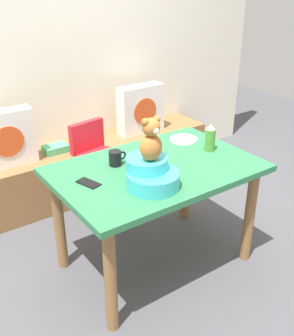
% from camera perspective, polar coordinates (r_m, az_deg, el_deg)
% --- Properties ---
extents(ground_plane, '(8.00, 8.00, 0.00)m').
position_cam_1_polar(ground_plane, '(2.93, 1.15, -12.92)').
color(ground_plane, '#4C4C51').
extents(back_wall, '(4.40, 0.10, 2.60)m').
position_cam_1_polar(back_wall, '(3.57, -13.02, 16.80)').
color(back_wall, silver).
rests_on(back_wall, ground_plane).
extents(window_bench, '(2.60, 0.44, 0.46)m').
position_cam_1_polar(window_bench, '(3.66, -9.68, -0.37)').
color(window_bench, olive).
rests_on(window_bench, ground_plane).
extents(pillow_floral_left, '(0.44, 0.15, 0.44)m').
position_cam_1_polar(pillow_floral_left, '(3.29, -19.27, 3.89)').
color(pillow_floral_left, white).
rests_on(pillow_floral_left, window_bench).
extents(pillow_floral_right, '(0.44, 0.15, 0.44)m').
position_cam_1_polar(pillow_floral_right, '(3.78, -0.89, 8.25)').
color(pillow_floral_right, white).
rests_on(pillow_floral_right, window_bench).
extents(book_stack, '(0.20, 0.14, 0.06)m').
position_cam_1_polar(book_stack, '(3.49, -12.67, 2.67)').
color(book_stack, '#48B575').
rests_on(book_stack, window_bench).
extents(dining_table, '(1.26, 0.84, 0.74)m').
position_cam_1_polar(dining_table, '(2.58, 1.28, -2.01)').
color(dining_table, '#2D7247').
rests_on(dining_table, ground_plane).
extents(highchair, '(0.37, 0.49, 0.79)m').
position_cam_1_polar(highchair, '(3.17, -6.90, 1.33)').
color(highchair, red).
rests_on(highchair, ground_plane).
extents(infant_seat_teal, '(0.30, 0.33, 0.16)m').
position_cam_1_polar(infant_seat_teal, '(2.28, 0.54, -0.88)').
color(infant_seat_teal, '#3ABBC7').
rests_on(infant_seat_teal, dining_table).
extents(teddy_bear, '(0.13, 0.12, 0.25)m').
position_cam_1_polar(teddy_bear, '(2.19, 0.57, 3.92)').
color(teddy_bear, '#B56E31').
rests_on(teddy_bear, infant_seat_teal).
extents(ketchup_bottle, '(0.07, 0.07, 0.18)m').
position_cam_1_polar(ketchup_bottle, '(2.76, 8.79, 4.18)').
color(ketchup_bottle, '#4C8C33').
rests_on(ketchup_bottle, dining_table).
extents(coffee_mug, '(0.12, 0.08, 0.09)m').
position_cam_1_polar(coffee_mug, '(2.54, -4.43, 1.41)').
color(coffee_mug, black).
rests_on(coffee_mug, dining_table).
extents(dinner_plate_near, '(0.20, 0.20, 0.01)m').
position_cam_1_polar(dinner_plate_near, '(2.93, 5.16, 4.01)').
color(dinner_plate_near, white).
rests_on(dinner_plate_near, dining_table).
extents(cell_phone, '(0.11, 0.16, 0.01)m').
position_cam_1_polar(cell_phone, '(2.35, -8.21, -2.11)').
color(cell_phone, black).
rests_on(cell_phone, dining_table).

